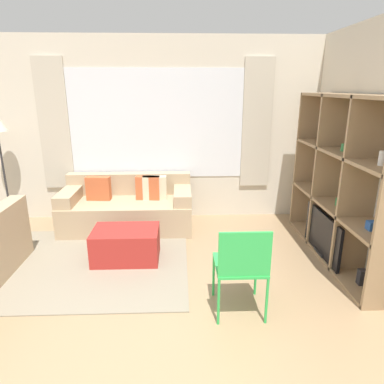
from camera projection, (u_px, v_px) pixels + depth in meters
The scene contains 7 objects.
wall_back at pixel (157, 131), 5.15m from camera, with size 6.04×0.11×2.70m.
wall_right at pixel (379, 149), 3.62m from camera, with size 0.07×4.51×2.70m, color beige.
area_rug at pixel (68, 264), 4.00m from camera, with size 2.78×1.91×0.01m, color gray.
shelving_unit at pixel (346, 184), 3.93m from camera, with size 0.42×2.16×1.91m.
couch_main at pixel (128, 208), 4.99m from camera, with size 1.84×0.85×0.76m.
ottoman at pixel (126, 245), 4.05m from camera, with size 0.77×0.51×0.39m.
folding_chair at pixel (241, 263), 2.97m from camera, with size 0.44×0.46×0.86m.
Camera 1 is at (0.33, -1.86, 1.98)m, focal length 32.00 mm.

